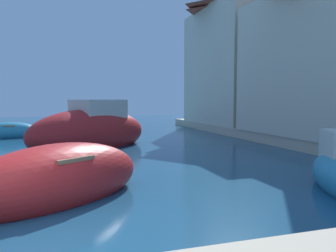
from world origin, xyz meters
name	(u,v)px	position (x,y,z in m)	size (l,w,h in m)	color
ground	(14,243)	(0.00, 0.00, 0.00)	(80.00, 80.00, 0.00)	navy
quay_promenade	(277,206)	(4.32, -0.37, 0.25)	(44.00, 32.00, 0.50)	beige
moored_boat_0	(91,132)	(1.94, 10.08, 0.70)	(6.42, 5.25, 2.63)	#B21E1E
moored_boat_4	(10,132)	(-2.06, 15.39, 0.31)	(3.05, 1.24, 1.12)	teal
moored_boat_7	(58,180)	(0.61, 2.08, 0.43)	(4.49, 3.84, 1.55)	#B21E1E
waterfront_building_annex	(244,58)	(13.00, 15.93, 5.03)	(6.27, 8.62, 8.95)	beige
waterfront_building_far	(238,61)	(13.00, 16.75, 4.93)	(5.80, 6.88, 8.75)	beige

